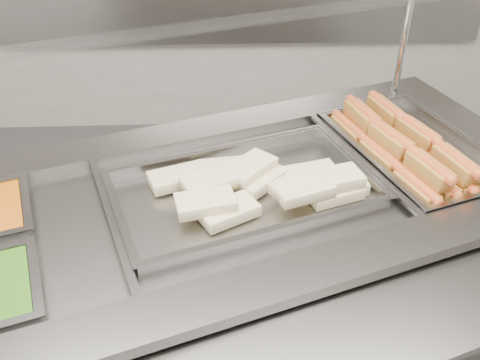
{
  "coord_description": "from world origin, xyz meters",
  "views": [
    {
      "loc": [
        -0.15,
        -0.8,
        1.82
      ],
      "look_at": [
        -0.1,
        0.43,
        0.96
      ],
      "focal_mm": 40.0,
      "sensor_mm": 36.0,
      "label": 1
    }
  ],
  "objects_px": {
    "pan_hotdogs": "(412,157)",
    "pan_wraps": "(243,194)",
    "steam_counter": "(225,305)",
    "sneeze_guard": "(191,32)"
  },
  "relations": [
    {
      "from": "pan_hotdogs",
      "to": "pan_wraps",
      "type": "xyz_separation_m",
      "value": [
        -0.56,
        -0.2,
        0.02
      ]
    },
    {
      "from": "steam_counter",
      "to": "pan_wraps",
      "type": "bearing_deg",
      "value": 19.53
    },
    {
      "from": "sneeze_guard",
      "to": "pan_hotdogs",
      "type": "distance_m",
      "value": 0.81
    },
    {
      "from": "sneeze_guard",
      "to": "pan_wraps",
      "type": "height_order",
      "value": "sneeze_guard"
    },
    {
      "from": "pan_hotdogs",
      "to": "pan_wraps",
      "type": "bearing_deg",
      "value": -160.47
    },
    {
      "from": "pan_hotdogs",
      "to": "pan_wraps",
      "type": "height_order",
      "value": "same"
    },
    {
      "from": "steam_counter",
      "to": "sneeze_guard",
      "type": "height_order",
      "value": "sneeze_guard"
    },
    {
      "from": "pan_wraps",
      "to": "sneeze_guard",
      "type": "bearing_deg",
      "value": 124.88
    },
    {
      "from": "sneeze_guard",
      "to": "pan_hotdogs",
      "type": "relative_size",
      "value": 2.61
    },
    {
      "from": "pan_hotdogs",
      "to": "pan_wraps",
      "type": "relative_size",
      "value": 0.82
    }
  ]
}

